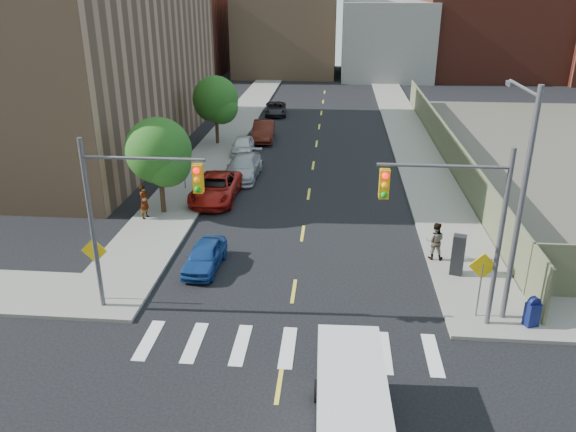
% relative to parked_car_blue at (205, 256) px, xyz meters
% --- Properties ---
extents(ground, '(160.00, 160.00, 0.00)m').
position_rel_parked_car_blue_xyz_m(ground, '(4.20, -9.75, -0.62)').
color(ground, black).
rests_on(ground, ground).
extents(sidewalk_nw, '(3.50, 73.00, 0.15)m').
position_rel_parked_car_blue_xyz_m(sidewalk_nw, '(-3.55, 31.75, -0.54)').
color(sidewalk_nw, gray).
rests_on(sidewalk_nw, ground).
extents(sidewalk_ne, '(3.50, 73.00, 0.15)m').
position_rel_parked_car_blue_xyz_m(sidewalk_ne, '(11.95, 31.75, -0.54)').
color(sidewalk_ne, gray).
rests_on(sidewalk_ne, ground).
extents(fence_north, '(0.12, 44.00, 2.50)m').
position_rel_parked_car_blue_xyz_m(fence_north, '(13.80, 18.25, 0.63)').
color(fence_north, '#616446').
rests_on(fence_north, ground).
extents(building_nw, '(22.00, 30.00, 16.00)m').
position_rel_parked_car_blue_xyz_m(building_nw, '(-17.80, 20.25, 7.38)').
color(building_nw, '#8C6B4C').
rests_on(building_nw, ground).
extents(bg_bldg_west, '(14.00, 18.00, 12.00)m').
position_rel_parked_car_blue_xyz_m(bg_bldg_west, '(-17.80, 60.25, 5.38)').
color(bg_bldg_west, '#592319').
rests_on(bg_bldg_west, ground).
extents(bg_bldg_midwest, '(14.00, 16.00, 15.00)m').
position_rel_parked_car_blue_xyz_m(bg_bldg_midwest, '(-1.80, 62.25, 6.88)').
color(bg_bldg_midwest, '#8C6B4C').
rests_on(bg_bldg_midwest, ground).
extents(bg_bldg_center, '(12.00, 16.00, 10.00)m').
position_rel_parked_car_blue_xyz_m(bg_bldg_center, '(12.20, 60.25, 4.38)').
color(bg_bldg_center, gray).
rests_on(bg_bldg_center, ground).
extents(bg_bldg_east, '(18.00, 18.00, 16.00)m').
position_rel_parked_car_blue_xyz_m(bg_bldg_east, '(26.20, 62.25, 7.38)').
color(bg_bldg_east, '#592319').
rests_on(bg_bldg_east, ground).
extents(signal_nw, '(4.59, 0.30, 7.00)m').
position_rel_parked_car_blue_xyz_m(signal_nw, '(-1.78, -3.75, 3.91)').
color(signal_nw, '#59595E').
rests_on(signal_nw, ground).
extents(signal_ne, '(4.59, 0.30, 7.00)m').
position_rel_parked_car_blue_xyz_m(signal_ne, '(10.18, -3.75, 3.91)').
color(signal_ne, '#59595E').
rests_on(signal_ne, ground).
extents(streetlight_ne, '(0.25, 3.70, 9.00)m').
position_rel_parked_car_blue_xyz_m(streetlight_ne, '(12.40, -2.85, 4.60)').
color(streetlight_ne, '#59595E').
rests_on(streetlight_ne, ground).
extents(warn_sign_nw, '(1.06, 0.06, 2.83)m').
position_rel_parked_car_blue_xyz_m(warn_sign_nw, '(-3.60, -3.25, 1.38)').
color(warn_sign_nw, '#59595E').
rests_on(warn_sign_nw, ground).
extents(warn_sign_ne, '(1.06, 0.06, 2.83)m').
position_rel_parked_car_blue_xyz_m(warn_sign_ne, '(11.40, -3.25, 1.38)').
color(warn_sign_ne, '#59595E').
rests_on(warn_sign_ne, ground).
extents(warn_sign_midwest, '(1.06, 0.06, 2.83)m').
position_rel_parked_car_blue_xyz_m(warn_sign_midwest, '(-3.60, 10.25, 1.38)').
color(warn_sign_midwest, '#59595E').
rests_on(warn_sign_midwest, ground).
extents(tree_west_near, '(3.66, 3.64, 5.52)m').
position_rel_parked_car_blue_xyz_m(tree_west_near, '(-3.80, 6.30, 2.86)').
color(tree_west_near, '#332114').
rests_on(tree_west_near, ground).
extents(tree_west_far, '(3.66, 3.64, 5.52)m').
position_rel_parked_car_blue_xyz_m(tree_west_far, '(-3.80, 21.30, 2.86)').
color(tree_west_far, '#332114').
rests_on(tree_west_far, ground).
extents(parked_car_blue, '(1.65, 3.70, 1.24)m').
position_rel_parked_car_blue_xyz_m(parked_car_blue, '(0.00, 0.00, 0.00)').
color(parked_car_blue, navy).
rests_on(parked_car_blue, ground).
extents(parked_car_black, '(1.75, 4.23, 1.36)m').
position_rel_parked_car_blue_xyz_m(parked_car_black, '(-1.30, 9.06, 0.06)').
color(parked_car_black, black).
rests_on(parked_car_black, ground).
extents(parked_car_red, '(2.56, 5.46, 1.51)m').
position_rel_parked_car_blue_xyz_m(parked_car_red, '(-1.30, 8.76, 0.14)').
color(parked_car_red, '#9F160F').
rests_on(parked_car_red, ground).
extents(parked_car_silver, '(2.23, 5.17, 1.48)m').
position_rel_parked_car_blue_xyz_m(parked_car_silver, '(-0.33, 13.09, 0.12)').
color(parked_car_silver, '#A4A7AC').
rests_on(parked_car_silver, ground).
extents(parked_car_white, '(1.84, 4.05, 1.35)m').
position_rel_parked_car_blue_xyz_m(parked_car_white, '(-1.30, 18.63, 0.06)').
color(parked_car_white, silver).
rests_on(parked_car_white, ground).
extents(parked_car_maroon, '(1.95, 4.91, 1.59)m').
position_rel_parked_car_blue_xyz_m(parked_car_maroon, '(-0.24, 22.98, 0.18)').
color(parked_car_maroon, '#43150D').
rests_on(parked_car_maroon, ground).
extents(parked_car_grey, '(2.44, 4.62, 1.24)m').
position_rel_parked_car_blue_xyz_m(parked_car_grey, '(-0.32, 32.97, 0.00)').
color(parked_car_grey, black).
rests_on(parked_car_grey, ground).
extents(cargo_van, '(2.16, 4.92, 2.23)m').
position_rel_parked_car_blue_xyz_m(cargo_van, '(6.42, -9.79, 0.55)').
color(cargo_van, silver).
rests_on(cargo_van, ground).
extents(mailbox, '(0.60, 0.53, 1.20)m').
position_rel_parked_car_blue_xyz_m(mailbox, '(13.29, -3.75, 0.12)').
color(mailbox, '#0D154F').
rests_on(mailbox, sidewalk_ne).
extents(payphone, '(0.65, 0.58, 1.85)m').
position_rel_parked_car_blue_xyz_m(payphone, '(11.27, 0.16, 0.46)').
color(payphone, black).
rests_on(payphone, sidewalk_ne).
extents(pedestrian_west, '(0.62, 0.78, 1.88)m').
position_rel_parked_car_blue_xyz_m(pedestrian_west, '(-4.52, 5.28, 0.47)').
color(pedestrian_west, gray).
rests_on(pedestrian_west, sidewalk_nw).
extents(pedestrian_east, '(0.96, 0.80, 1.80)m').
position_rel_parked_car_blue_xyz_m(pedestrian_east, '(10.50, 1.62, 0.43)').
color(pedestrian_east, gray).
rests_on(pedestrian_east, sidewalk_ne).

